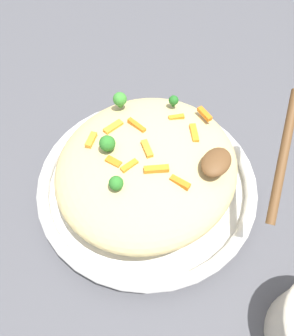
{
  "coord_description": "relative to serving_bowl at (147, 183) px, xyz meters",
  "views": [
    {
      "loc": [
        0.24,
        0.16,
        0.5
      ],
      "look_at": [
        0.0,
        0.0,
        0.07
      ],
      "focal_mm": 34.18,
      "sensor_mm": 36.0,
      "label": 1
    }
  ],
  "objects": [
    {
      "name": "carrot_piece_0",
      "position": [
        0.0,
        -0.0,
        0.1
      ],
      "size": [
        0.03,
        0.03,
        0.01
      ],
      "primitive_type": "cube",
      "rotation": [
        0.0,
        0.0,
        0.91
      ],
      "color": "orange",
      "rests_on": "pasta_mound"
    },
    {
      "name": "pasta_mound",
      "position": [
        0.0,
        0.0,
        0.05
      ],
      "size": [
        0.31,
        0.28,
        0.08
      ],
      "primitive_type": "ellipsoid",
      "color": "#D1BA7A",
      "rests_on": "serving_bowl"
    },
    {
      "name": "carrot_piece_3",
      "position": [
        -0.12,
        0.04,
        0.09
      ],
      "size": [
        0.02,
        0.03,
        0.01
      ],
      "primitive_type": "cube",
      "rotation": [
        0.0,
        0.0,
        1.12
      ],
      "color": "orange",
      "rests_on": "pasta_mound"
    },
    {
      "name": "carrot_piece_1",
      "position": [
        0.04,
        -0.01,
        0.09
      ],
      "size": [
        0.03,
        0.02,
        0.01
      ],
      "primitive_type": "cube",
      "rotation": [
        0.0,
        0.0,
        2.85
      ],
      "color": "orange",
      "rests_on": "pasta_mound"
    },
    {
      "name": "carrot_piece_2",
      "position": [
        -0.05,
        0.09,
        0.09
      ],
      "size": [
        0.04,
        0.02,
        0.01
      ],
      "primitive_type": "cube",
      "rotation": [
        0.0,
        0.0,
        5.95
      ],
      "color": "orange",
      "rests_on": "pasta_mound"
    },
    {
      "name": "carrot_piece_5",
      "position": [
        0.02,
        0.07,
        0.09
      ],
      "size": [
        0.01,
        0.03,
        0.01
      ],
      "primitive_type": "cube",
      "rotation": [
        0.0,
        0.0,
        1.58
      ],
      "color": "orange",
      "rests_on": "pasta_mound"
    },
    {
      "name": "carrot_piece_7",
      "position": [
        0.03,
        -0.08,
        0.09
      ],
      "size": [
        0.03,
        0.02,
        0.01
      ],
      "primitive_type": "cube",
      "rotation": [
        0.0,
        0.0,
        3.46
      ],
      "color": "orange",
      "rests_on": "pasta_mound"
    },
    {
      "name": "ground_plane",
      "position": [
        0.0,
        0.0,
        -0.02
      ],
      "size": [
        2.4,
        2.4,
        0.0
      ],
      "primitive_type": "plane",
      "color": "#4C4C51"
    },
    {
      "name": "carrot_piece_10",
      "position": [
        -0.01,
        -0.07,
        0.09
      ],
      "size": [
        0.03,
        0.02,
        0.01
      ],
      "primitive_type": "cube",
      "rotation": [
        0.0,
        0.0,
        2.89
      ],
      "color": "orange",
      "rests_on": "pasta_mound"
    },
    {
      "name": "carrot_piece_4",
      "position": [
        -0.03,
        -0.04,
        0.09
      ],
      "size": [
        0.01,
        0.04,
        0.01
      ],
      "primitive_type": "cube",
      "rotation": [
        0.0,
        0.0,
        1.38
      ],
      "color": "orange",
      "rests_on": "pasta_mound"
    },
    {
      "name": "broccoli_floret_0",
      "position": [
        -0.11,
        -0.02,
        0.1
      ],
      "size": [
        0.02,
        0.02,
        0.02
      ],
      "color": "#205B1C",
      "rests_on": "pasta_mound"
    },
    {
      "name": "carrot_piece_6",
      "position": [
        0.04,
        -0.03,
        0.09
      ],
      "size": [
        0.01,
        0.02,
        0.01
      ],
      "primitive_type": "cube",
      "rotation": [
        0.0,
        0.0,
        1.59
      ],
      "color": "orange",
      "rests_on": "pasta_mound"
    },
    {
      "name": "serving_spoon",
      "position": [
        -0.04,
        0.13,
        0.12
      ],
      "size": [
        0.16,
        0.13,
        0.1
      ],
      "color": "brown",
      "rests_on": "pasta_mound"
    },
    {
      "name": "carrot_piece_9",
      "position": [
        -0.07,
        0.04,
        0.09
      ],
      "size": [
        0.03,
        0.03,
        0.01
      ],
      "primitive_type": "cube",
      "rotation": [
        0.0,
        0.0,
        3.81
      ],
      "color": "orange",
      "rests_on": "pasta_mound"
    },
    {
      "name": "broccoli_floret_1",
      "position": [
        0.03,
        -0.05,
        0.11
      ],
      "size": [
        0.02,
        0.02,
        0.03
      ],
      "color": "#296820",
      "rests_on": "pasta_mound"
    },
    {
      "name": "serving_bowl",
      "position": [
        0.0,
        0.0,
        0.0
      ],
      "size": [
        0.37,
        0.37,
        0.05
      ],
      "color": "white",
      "rests_on": "ground_plane"
    },
    {
      "name": "broccoli_floret_2",
      "position": [
        0.08,
        0.0,
        0.1
      ],
      "size": [
        0.02,
        0.02,
        0.02
      ],
      "color": "#296820",
      "rests_on": "pasta_mound"
    },
    {
      "name": "carrot_piece_11",
      "position": [
        0.02,
        0.03,
        0.1
      ],
      "size": [
        0.03,
        0.03,
        0.01
      ],
      "primitive_type": "cube",
      "rotation": [
        0.0,
        0.0,
        5.39
      ],
      "color": "orange",
      "rests_on": "pasta_mound"
    },
    {
      "name": "broccoli_floret_3",
      "position": [
        -0.06,
        -0.09,
        0.1
      ],
      "size": [
        0.02,
        0.02,
        0.03
      ],
      "color": "#377928",
      "rests_on": "pasta_mound"
    },
    {
      "name": "carrot_piece_8",
      "position": [
        -0.09,
        0.0,
        0.09
      ],
      "size": [
        0.02,
        0.02,
        0.01
      ],
      "primitive_type": "cube",
      "rotation": [
        0.0,
        0.0,
        5.51
      ],
      "color": "orange",
      "rests_on": "pasta_mound"
    }
  ]
}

